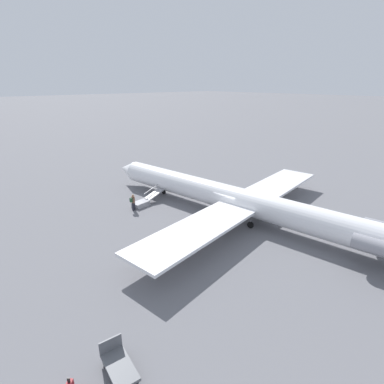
{
  "coord_description": "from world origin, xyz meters",
  "views": [
    {
      "loc": [
        -17.55,
        21.21,
        12.58
      ],
      "look_at": [
        4.21,
        1.34,
        1.69
      ],
      "focal_mm": 28.0,
      "sensor_mm": 36.0,
      "label": 1
    }
  ],
  "objects_px": {
    "boarding_stairs": "(144,202)",
    "luggage_cart": "(119,365)",
    "passenger": "(133,201)",
    "airplane_main": "(239,200)"
  },
  "relations": [
    {
      "from": "boarding_stairs",
      "to": "luggage_cart",
      "type": "bearing_deg",
      "value": -134.46
    },
    {
      "from": "luggage_cart",
      "to": "passenger",
      "type": "bearing_deg",
      "value": -25.98
    },
    {
      "from": "airplane_main",
      "to": "passenger",
      "type": "bearing_deg",
      "value": 29.91
    },
    {
      "from": "airplane_main",
      "to": "passenger",
      "type": "distance_m",
      "value": 10.86
    },
    {
      "from": "boarding_stairs",
      "to": "passenger",
      "type": "height_order",
      "value": "passenger"
    },
    {
      "from": "airplane_main",
      "to": "luggage_cart",
      "type": "height_order",
      "value": "airplane_main"
    },
    {
      "from": "airplane_main",
      "to": "passenger",
      "type": "xyz_separation_m",
      "value": [
        8.6,
        6.57,
        -0.89
      ]
    },
    {
      "from": "boarding_stairs",
      "to": "passenger",
      "type": "distance_m",
      "value": 1.78
    },
    {
      "from": "airplane_main",
      "to": "boarding_stairs",
      "type": "distance_m",
      "value": 10.47
    },
    {
      "from": "airplane_main",
      "to": "passenger",
      "type": "relative_size",
      "value": 20.01
    }
  ]
}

